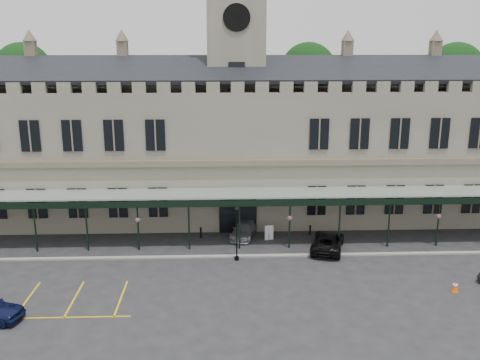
{
  "coord_description": "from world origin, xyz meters",
  "views": [
    {
      "loc": [
        -1.47,
        -32.81,
        16.25
      ],
      "look_at": [
        0.0,
        6.0,
        6.0
      ],
      "focal_mm": 40.0,
      "sensor_mm": 36.0,
      "label": 1
    }
  ],
  "objects_px": {
    "lamp_post_mid": "(237,228)",
    "car_taxi": "(244,229)",
    "traffic_cone": "(455,287)",
    "clock_tower": "(236,75)",
    "station_building": "(236,148)",
    "sign_board": "(269,233)",
    "car_van": "(328,242)"
  },
  "relations": [
    {
      "from": "traffic_cone",
      "to": "car_van",
      "type": "height_order",
      "value": "car_van"
    },
    {
      "from": "traffic_cone",
      "to": "car_taxi",
      "type": "relative_size",
      "value": 0.18
    },
    {
      "from": "station_building",
      "to": "traffic_cone",
      "type": "distance_m",
      "value": 22.76
    },
    {
      "from": "station_building",
      "to": "lamp_post_mid",
      "type": "xyz_separation_m",
      "value": [
        -0.29,
        -11.03,
        -3.88
      ]
    },
    {
      "from": "station_building",
      "to": "car_van",
      "type": "xyz_separation_m",
      "value": [
        7.0,
        -9.26,
        -5.77
      ]
    },
    {
      "from": "station_building",
      "to": "traffic_cone",
      "type": "relative_size",
      "value": 78.27
    },
    {
      "from": "lamp_post_mid",
      "to": "car_taxi",
      "type": "relative_size",
      "value": 1.01
    },
    {
      "from": "clock_tower",
      "to": "car_taxi",
      "type": "bearing_deg",
      "value": -85.29
    },
    {
      "from": "lamp_post_mid",
      "to": "car_taxi",
      "type": "xyz_separation_m",
      "value": [
        0.79,
        5.01,
        -1.96
      ]
    },
    {
      "from": "sign_board",
      "to": "clock_tower",
      "type": "bearing_deg",
      "value": 98.1
    },
    {
      "from": "sign_board",
      "to": "car_van",
      "type": "height_order",
      "value": "car_van"
    },
    {
      "from": "sign_board",
      "to": "car_van",
      "type": "distance_m",
      "value": 5.05
    },
    {
      "from": "traffic_cone",
      "to": "clock_tower",
      "type": "bearing_deg",
      "value": 129.65
    },
    {
      "from": "lamp_post_mid",
      "to": "traffic_cone",
      "type": "height_order",
      "value": "lamp_post_mid"
    },
    {
      "from": "sign_board",
      "to": "car_van",
      "type": "bearing_deg",
      "value": -40.05
    },
    {
      "from": "lamp_post_mid",
      "to": "sign_board",
      "type": "relative_size",
      "value": 3.45
    },
    {
      "from": "station_building",
      "to": "lamp_post_mid",
      "type": "height_order",
      "value": "station_building"
    },
    {
      "from": "station_building",
      "to": "clock_tower",
      "type": "relative_size",
      "value": 2.42
    },
    {
      "from": "lamp_post_mid",
      "to": "clock_tower",
      "type": "bearing_deg",
      "value": 88.51
    },
    {
      "from": "clock_tower",
      "to": "car_taxi",
      "type": "height_order",
      "value": "clock_tower"
    },
    {
      "from": "clock_tower",
      "to": "traffic_cone",
      "type": "distance_m",
      "value": 25.41
    },
    {
      "from": "car_van",
      "to": "station_building",
      "type": "bearing_deg",
      "value": -36.29
    },
    {
      "from": "station_building",
      "to": "clock_tower",
      "type": "bearing_deg",
      "value": 90.0
    },
    {
      "from": "traffic_cone",
      "to": "car_taxi",
      "type": "bearing_deg",
      "value": 141.34
    },
    {
      "from": "clock_tower",
      "to": "sign_board",
      "type": "bearing_deg",
      "value": -69.95
    },
    {
      "from": "car_taxi",
      "to": "car_van",
      "type": "distance_m",
      "value": 7.26
    },
    {
      "from": "sign_board",
      "to": "car_van",
      "type": "xyz_separation_m",
      "value": [
        4.46,
        -2.38,
        0.08
      ]
    },
    {
      "from": "car_taxi",
      "to": "car_van",
      "type": "relative_size",
      "value": 0.86
    },
    {
      "from": "station_building",
      "to": "car_taxi",
      "type": "xyz_separation_m",
      "value": [
        0.5,
        -6.02,
        -5.84
      ]
    },
    {
      "from": "lamp_post_mid",
      "to": "car_van",
      "type": "height_order",
      "value": "lamp_post_mid"
    },
    {
      "from": "lamp_post_mid",
      "to": "car_taxi",
      "type": "bearing_deg",
      "value": 81.02
    },
    {
      "from": "station_building",
      "to": "sign_board",
      "type": "distance_m",
      "value": 9.38
    }
  ]
}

